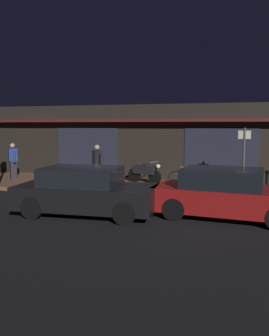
# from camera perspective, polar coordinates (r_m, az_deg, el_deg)

# --- Properties ---
(ground_plane) EXTENTS (60.00, 60.00, 0.00)m
(ground_plane) POSITION_cam_1_polar(r_m,az_deg,el_deg) (11.92, -3.61, -5.88)
(ground_plane) COLOR black
(sidewalk_slab) EXTENTS (18.00, 4.00, 0.15)m
(sidewalk_slab) POSITION_cam_1_polar(r_m,az_deg,el_deg) (14.69, 0.57, -3.11)
(sidewalk_slab) COLOR brown
(sidewalk_slab) RESTS_ON ground_plane
(storefront_building) EXTENTS (18.00, 3.30, 3.60)m
(storefront_building) POSITION_cam_1_polar(r_m,az_deg,el_deg) (17.75, 3.74, 4.24)
(storefront_building) COLOR black
(storefront_building) RESTS_ON ground_plane
(motorcycle) EXTENTS (1.63, 0.80, 0.97)m
(motorcycle) POSITION_cam_1_polar(r_m,az_deg,el_deg) (15.19, 1.70, -0.60)
(motorcycle) COLOR black
(motorcycle) RESTS_ON sidewalk_slab
(bicycle_parked) EXTENTS (1.66, 0.42, 0.91)m
(bicycle_parked) POSITION_cam_1_polar(r_m,az_deg,el_deg) (14.34, 8.73, -1.68)
(bicycle_parked) COLOR black
(bicycle_parked) RESTS_ON sidewalk_slab
(person_photographer) EXTENTS (0.53, 0.46, 1.67)m
(person_photographer) POSITION_cam_1_polar(r_m,az_deg,el_deg) (17.15, -19.08, 1.17)
(person_photographer) COLOR #28232D
(person_photographer) RESTS_ON sidewalk_slab
(person_bystander) EXTENTS (0.58, 0.44, 1.67)m
(person_bystander) POSITION_cam_1_polar(r_m,az_deg,el_deg) (15.04, -6.06, 0.76)
(person_bystander) COLOR #28232D
(person_bystander) RESTS_ON sidewalk_slab
(sign_post) EXTENTS (0.44, 0.09, 2.40)m
(sign_post) POSITION_cam_1_polar(r_m,az_deg,el_deg) (13.39, 17.27, 1.79)
(sign_post) COLOR #47474C
(sign_post) RESTS_ON sidewalk_slab
(parked_car_near) EXTENTS (4.23, 2.08, 1.42)m
(parked_car_near) POSITION_cam_1_polar(r_m,az_deg,el_deg) (10.50, -7.98, -3.77)
(parked_car_near) COLOR black
(parked_car_near) RESTS_ON ground_plane
(parked_car_far) EXTENTS (4.20, 2.02, 1.42)m
(parked_car_far) POSITION_cam_1_polar(r_m,az_deg,el_deg) (10.37, 14.52, -4.07)
(parked_car_far) COLOR black
(parked_car_far) RESTS_ON ground_plane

